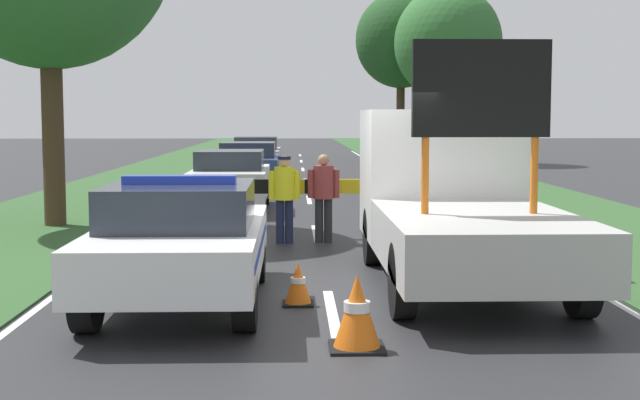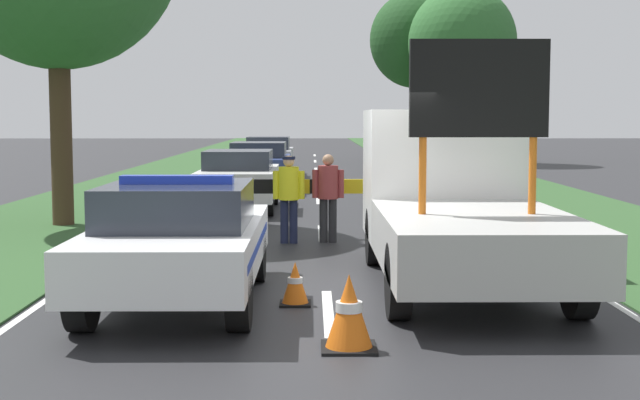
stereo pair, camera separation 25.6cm
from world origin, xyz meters
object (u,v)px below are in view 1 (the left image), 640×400
queued_car_hatch_blue (248,165)px  police_officer (284,191)px  traffic_cone_near_police (298,284)px  queued_car_van_white (231,179)px  traffic_cone_centre_front (357,312)px  queued_car_sedan_silver (257,156)px  pedestrian_civilian (324,191)px  work_truck (453,197)px  roadside_tree_near_left (401,41)px  police_car (182,240)px  road_barrier (305,189)px  roadside_tree_near_right (448,43)px

queued_car_hatch_blue → police_officer: bearing=95.9°
traffic_cone_near_police → queued_car_van_white: 10.86m
traffic_cone_centre_front → queued_car_van_white: bearing=99.2°
queued_car_sedan_silver → pedestrian_civilian: bearing=96.2°
queued_car_sedan_silver → traffic_cone_near_police: bearing=93.5°
work_truck → police_officer: 4.18m
police_officer → queued_car_van_white: (-1.32, 5.59, -0.17)m
police_officer → roadside_tree_near_left: roadside_tree_near_left is taller
police_car → road_barrier: size_ratio=1.32×
queued_car_hatch_blue → work_truck: bearing=103.3°
queued_car_van_white → queued_car_hatch_blue: queued_car_hatch_blue is taller
road_barrier → traffic_cone_centre_front: (0.39, -7.91, -0.53)m
traffic_cone_centre_front → queued_car_sedan_silver: 24.64m
police_car → queued_car_van_white: bearing=92.4°
traffic_cone_centre_front → queued_car_van_white: size_ratio=0.17×
traffic_cone_centre_front → roadside_tree_near_left: (4.83, 36.42, 5.64)m
queued_car_van_white → road_barrier: bearing=109.2°
queued_car_hatch_blue → queued_car_sedan_silver: bearing=-90.1°
pedestrian_civilian → police_officer: bearing=-143.8°
traffic_cone_near_police → queued_car_sedan_silver: 22.59m
police_car → roadside_tree_near_right: 33.05m
traffic_cone_centre_front → queued_car_hatch_blue: queued_car_hatch_blue is taller
traffic_cone_near_police → roadside_tree_near_right: roadside_tree_near_right is taller
pedestrian_civilian → roadside_tree_near_left: bearing=108.3°
queued_car_hatch_blue → queued_car_sedan_silver: queued_car_sedan_silver is taller
work_truck → pedestrian_civilian: (-1.65, 3.56, -0.20)m
roadside_tree_near_left → queued_car_hatch_blue: bearing=-110.8°
police_officer → queued_car_van_white: police_officer is taller
work_truck → police_officer: work_truck is taller
queued_car_hatch_blue → traffic_cone_centre_front: bearing=95.9°
pedestrian_civilian → roadside_tree_near_right: (6.76, 26.37, 4.73)m
police_car → work_truck: work_truck is taller
traffic_cone_near_police → queued_car_hatch_blue: (-1.39, 16.57, 0.51)m
road_barrier → police_officer: police_officer is taller
pedestrian_civilian → queued_car_sedan_silver: size_ratio=0.34×
traffic_cone_centre_front → queued_car_sedan_silver: (-1.93, 24.56, 0.42)m
police_officer → traffic_cone_centre_front: size_ratio=2.12×
police_officer → police_car: bearing=86.6°
police_officer → queued_car_sedan_silver: 17.43m
road_barrier → queued_car_hatch_blue: queued_car_hatch_blue is taller
pedestrian_civilian → roadside_tree_near_left: size_ratio=0.19×
queued_car_sedan_silver → roadside_tree_near_left: size_ratio=0.54×
police_car → pedestrian_civilian: pedestrian_civilian is taller
road_barrier → police_officer: 0.82m
work_truck → queued_car_hatch_blue: (-3.52, 14.87, -0.35)m
police_car → traffic_cone_centre_front: size_ratio=6.30×
road_barrier → pedestrian_civilian: pedestrian_civilian is taller
work_truck → pedestrian_civilian: bearing=-61.3°
work_truck → queued_car_van_white: size_ratio=1.37×
police_officer → queued_car_van_white: size_ratio=0.37×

